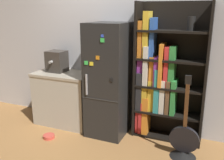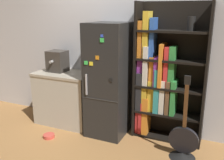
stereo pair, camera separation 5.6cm
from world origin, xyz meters
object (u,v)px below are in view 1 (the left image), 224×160
object	(u,v)px
refrigerator	(109,80)
bookshelf	(161,78)
pet_bowl	(49,136)
guitar	(183,145)
espresso_machine	(57,61)

from	to	relation	value
refrigerator	bookshelf	size ratio (longest dim) A/B	0.86
pet_bowl	guitar	bearing A→B (deg)	8.09
espresso_machine	pet_bowl	bearing A→B (deg)	-70.60
bookshelf	espresso_machine	bearing A→B (deg)	-175.80
espresso_machine	pet_bowl	world-z (taller)	espresso_machine
guitar	refrigerator	bearing A→B (deg)	166.50
espresso_machine	guitar	world-z (taller)	espresso_machine
bookshelf	espresso_machine	distance (m)	1.70
bookshelf	guitar	distance (m)	0.97
pet_bowl	refrigerator	bearing A→B (deg)	36.73
pet_bowl	bookshelf	bearing A→B (deg)	26.49
espresso_machine	refrigerator	bearing A→B (deg)	-3.64
guitar	pet_bowl	world-z (taller)	guitar
refrigerator	guitar	bearing A→B (deg)	-13.50
refrigerator	pet_bowl	distance (m)	1.23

